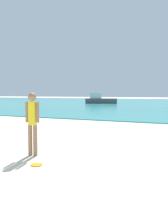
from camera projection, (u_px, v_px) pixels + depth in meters
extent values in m
cylinder|color=#936B4C|center=(35.00, 140.00, 6.85)|extent=(0.11, 0.11, 0.86)
cylinder|color=#936B4C|center=(30.00, 140.00, 6.89)|extent=(0.11, 0.11, 0.86)
cube|color=yellow|center=(32.00, 113.00, 6.81)|extent=(0.22, 0.16, 0.64)
sphere|color=#936B4C|center=(32.00, 97.00, 6.78)|extent=(0.23, 0.23, 0.23)
cylinder|color=#936B4C|center=(38.00, 112.00, 6.77)|extent=(0.09, 0.09, 0.57)
cylinder|color=#936B4C|center=(27.00, 112.00, 6.85)|extent=(0.09, 0.09, 0.57)
cylinder|color=orange|center=(36.00, 165.00, 5.97)|extent=(0.29, 0.29, 0.03)
cube|color=#4C4C51|center=(101.00, 101.00, 40.43)|extent=(5.32, 2.93, 0.81)
cube|color=silver|center=(96.00, 96.00, 40.50)|extent=(2.06, 1.59, 0.91)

